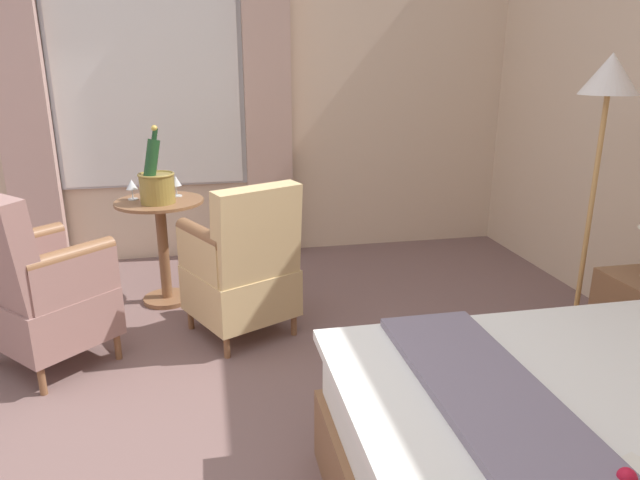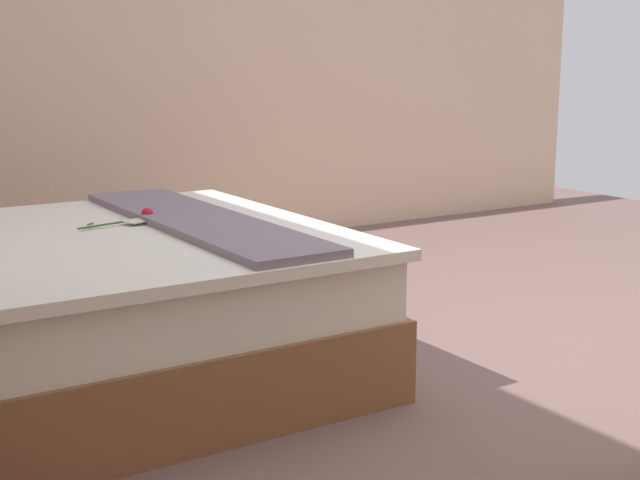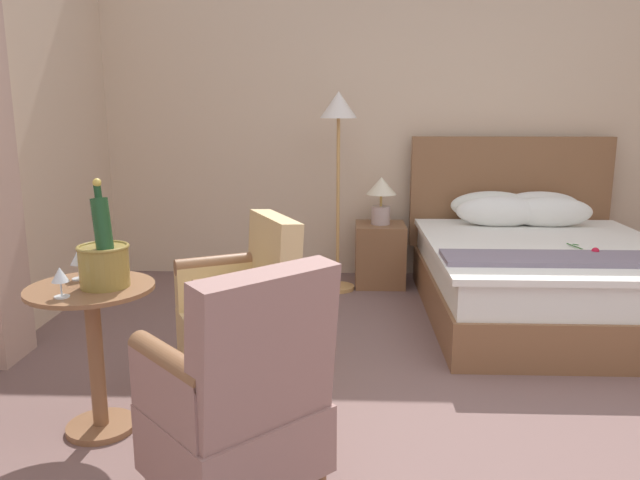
% 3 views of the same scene
% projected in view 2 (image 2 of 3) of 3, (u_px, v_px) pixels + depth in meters
% --- Properties ---
extents(ground_plane, '(7.35, 7.35, 0.00)m').
position_uv_depth(ground_plane, '(549.00, 358.00, 3.62)').
color(ground_plane, '#755955').
extents(wall_far_side, '(0.12, 5.97, 3.08)m').
position_uv_depth(wall_far_side, '(228.00, 2.00, 5.67)').
color(wall_far_side, beige).
rests_on(wall_far_side, ground).
extents(bed, '(1.69, 2.07, 1.24)m').
position_uv_depth(bed, '(33.00, 304.00, 3.18)').
color(bed, brown).
rests_on(bed, ground).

